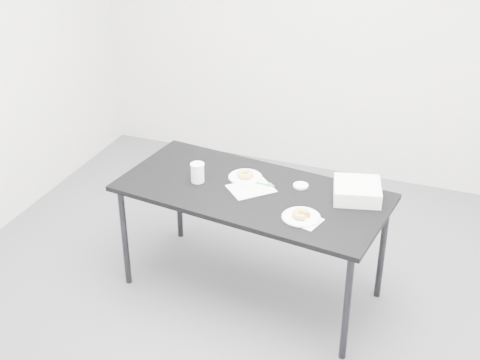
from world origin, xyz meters
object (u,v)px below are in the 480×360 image
(plate_near, at_px, (301,217))
(coffee_cup, at_px, (198,173))
(table, at_px, (252,198))
(donut_far, at_px, (245,174))
(scorecard, at_px, (251,188))
(plate_far, at_px, (245,177))
(bakery_box, at_px, (357,191))
(donut_near, at_px, (301,214))
(pen, at_px, (265,184))

(plate_near, distance_m, coffee_cup, 0.76)
(table, relative_size, donut_far, 17.23)
(table, distance_m, scorecard, 0.06)
(plate_near, distance_m, plate_far, 0.59)
(coffee_cup, bearing_deg, donut_far, 30.97)
(coffee_cup, relative_size, bakery_box, 0.45)
(table, relative_size, scorecard, 6.60)
(scorecard, relative_size, donut_far, 2.61)
(table, height_order, coffee_cup, coffee_cup)
(donut_near, height_order, bakery_box, bakery_box)
(plate_far, distance_m, donut_far, 0.02)
(bakery_box, bearing_deg, donut_near, -139.79)
(pen, distance_m, donut_far, 0.16)
(plate_near, bearing_deg, bakery_box, 54.31)
(pen, height_order, donut_near, donut_near)
(plate_far, xyz_separation_m, coffee_cup, (-0.26, -0.16, 0.06))
(scorecard, height_order, donut_near, donut_near)
(scorecard, bearing_deg, table, -9.14)
(table, height_order, pen, pen)
(plate_near, xyz_separation_m, donut_near, (0.00, 0.00, 0.02))
(table, height_order, donut_far, donut_far)
(table, xyz_separation_m, donut_near, (0.37, -0.20, 0.08))
(plate_near, bearing_deg, pen, 137.15)
(table, relative_size, coffee_cup, 13.91)
(plate_near, height_order, coffee_cup, coffee_cup)
(donut_near, xyz_separation_m, coffee_cup, (-0.73, 0.19, 0.04))
(pen, height_order, donut_far, donut_far)
(scorecard, bearing_deg, bakery_box, 55.77)
(scorecard, xyz_separation_m, donut_far, (-0.09, 0.13, 0.02))
(plate_near, xyz_separation_m, plate_far, (-0.47, 0.35, -0.00))
(scorecard, xyz_separation_m, pen, (0.07, 0.07, 0.01))
(donut_far, bearing_deg, pen, -19.34)
(scorecard, relative_size, plate_near, 1.18)
(scorecard, relative_size, bakery_box, 0.96)
(table, xyz_separation_m, plate_near, (0.37, -0.20, 0.06))
(table, bearing_deg, plate_far, 131.57)
(donut_near, bearing_deg, donut_far, 143.56)
(scorecard, height_order, pen, pen)
(pen, relative_size, plate_near, 0.55)
(table, distance_m, donut_far, 0.19)
(donut_far, relative_size, coffee_cup, 0.81)
(bakery_box, bearing_deg, table, 178.66)
(donut_near, distance_m, plate_far, 0.59)
(donut_near, height_order, coffee_cup, coffee_cup)
(plate_near, distance_m, donut_far, 0.59)
(pen, xyz_separation_m, bakery_box, (0.56, 0.05, 0.04))
(scorecard, distance_m, plate_near, 0.45)
(donut_far, distance_m, coffee_cup, 0.31)
(table, xyz_separation_m, donut_far, (-0.10, 0.14, 0.08))
(table, relative_size, donut_near, 16.60)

